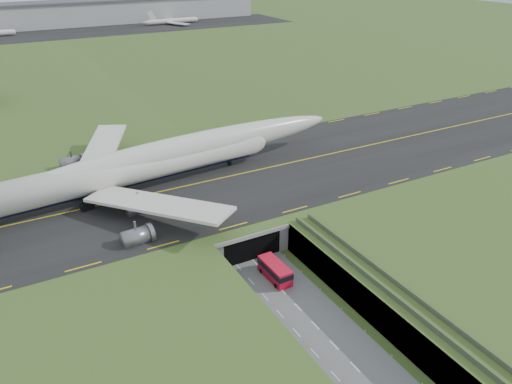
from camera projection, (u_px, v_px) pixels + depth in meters
ground at (274, 283)px, 89.56m from camera, size 900.00×900.00×0.00m
airfield_deck at (274, 269)px, 88.23m from camera, size 800.00×800.00×6.00m
trench_road at (296, 306)px, 83.62m from camera, size 12.00×75.00×0.20m
taxiway at (200, 183)px, 112.77m from camera, size 800.00×44.00×0.18m
tunnel_portal at (232, 225)px, 101.21m from camera, size 17.00×22.30×6.00m
guideway at (398, 300)px, 76.90m from camera, size 3.00×53.00×7.05m
jumbo_jet at (147, 164)px, 108.77m from camera, size 98.87×62.61×20.79m
shuttle_tram at (275, 271)px, 89.86m from camera, size 3.14×7.85×3.17m
cargo_terminal at (36, 15)px, 318.52m from camera, size 320.00×67.00×15.60m
distant_hills at (96, 16)px, 456.82m from camera, size 700.00×91.00×60.00m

